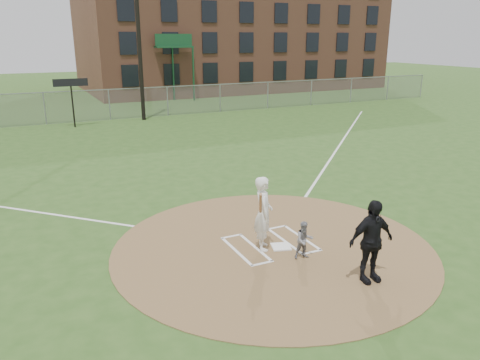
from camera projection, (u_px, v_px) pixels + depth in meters
name	position (u px, v px, depth m)	size (l,w,h in m)	color
ground	(273.00, 247.00, 12.36)	(140.00, 140.00, 0.00)	#2C4E1B
dirt_circle	(273.00, 247.00, 12.35)	(8.40, 8.40, 0.02)	olive
home_plate	(281.00, 247.00, 12.29)	(0.48, 0.48, 0.03)	white
foul_line_first	(339.00, 146.00, 23.84)	(0.10, 24.00, 0.01)	white
catcher	(304.00, 240.00, 11.56)	(0.47, 0.37, 0.96)	gray
umpire	(371.00, 241.00, 10.35)	(1.13, 0.47, 1.93)	black
batters_boxes	(270.00, 244.00, 12.48)	(2.08, 1.88, 0.01)	white
batter_at_plate	(263.00, 213.00, 11.95)	(0.82, 1.10, 1.95)	white
outfield_fence	(109.00, 104.00, 31.01)	(56.08, 0.08, 2.03)	slate
brick_warehouse	(229.00, 15.00, 49.48)	(30.00, 17.17, 15.00)	brown
light_pole	(138.00, 15.00, 29.33)	(1.20, 0.30, 12.22)	black
scoreboard_sign	(71.00, 88.00, 28.02)	(2.00, 0.10, 2.93)	black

